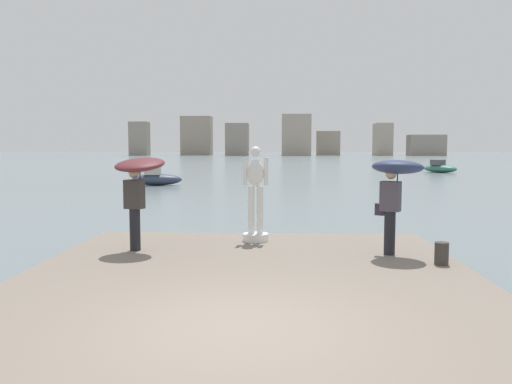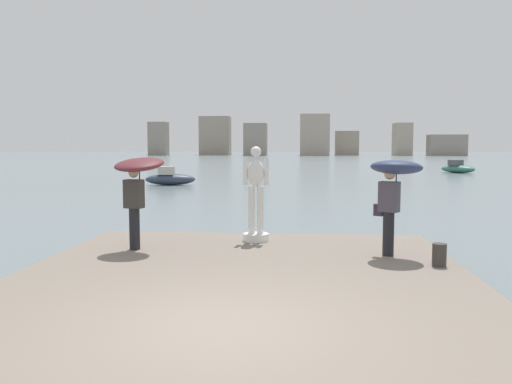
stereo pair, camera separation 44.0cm
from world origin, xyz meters
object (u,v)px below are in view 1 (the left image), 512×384
object	(u,v)px
boat_near	(440,168)
boat_mid	(156,178)
onlooker_right	(395,179)
mooring_bollard	(442,253)
statue_white_figure	(256,201)
onlooker_left	(138,178)

from	to	relation	value
boat_near	boat_mid	world-z (taller)	boat_near
onlooker_right	boat_mid	xyz separation A→B (m)	(-10.41, 23.74, -1.46)
boat_near	mooring_bollard	bearing A→B (deg)	-106.84
mooring_bollard	boat_near	size ratio (longest dim) A/B	0.11
statue_white_figure	boat_mid	bearing A→B (deg)	108.73
statue_white_figure	boat_near	bearing A→B (deg)	67.84
mooring_bollard	boat_mid	bearing A→B (deg)	114.28
boat_near	boat_mid	distance (m)	29.97
onlooker_left	boat_near	xyz separation A→B (m)	(18.80, 41.49, -1.46)
onlooker_right	boat_near	world-z (taller)	onlooker_right
onlooker_right	mooring_bollard	world-z (taller)	onlooker_right
statue_white_figure	onlooker_left	bearing A→B (deg)	-153.54
mooring_bollard	onlooker_left	bearing A→B (deg)	169.63
onlooker_left	mooring_bollard	distance (m)	6.15
onlooker_right	boat_mid	world-z (taller)	onlooker_right
boat_near	boat_mid	bearing A→B (deg)	-143.14
statue_white_figure	onlooker_left	size ratio (longest dim) A/B	1.09
onlooker_left	mooring_bollard	xyz separation A→B (m)	(5.91, -1.08, -1.32)
boat_near	onlooker_left	bearing A→B (deg)	-114.38
onlooker_right	boat_near	xyz separation A→B (m)	(13.57, 41.71, -1.46)
mooring_bollard	boat_mid	distance (m)	26.98
statue_white_figure	onlooker_right	xyz separation A→B (m)	(2.84, -1.41, 0.59)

